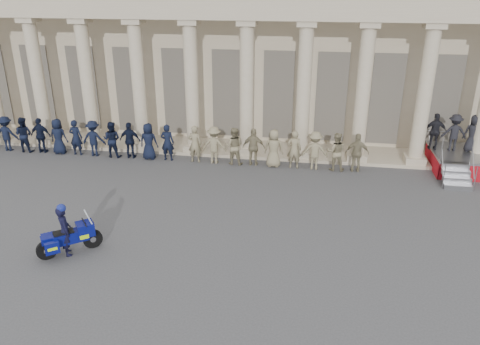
% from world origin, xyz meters
% --- Properties ---
extents(ground, '(90.00, 90.00, 0.00)m').
position_xyz_m(ground, '(0.00, 0.00, 0.00)').
color(ground, '#3E3E40').
rests_on(ground, ground).
extents(building, '(40.00, 12.50, 9.00)m').
position_xyz_m(building, '(-0.00, 14.74, 4.52)').
color(building, tan).
rests_on(building, ground).
extents(officer_rank, '(20.69, 0.66, 1.74)m').
position_xyz_m(officer_rank, '(-3.36, 6.82, 0.87)').
color(officer_rank, black).
rests_on(officer_rank, ground).
extents(reviewing_stand, '(4.97, 3.92, 2.47)m').
position_xyz_m(reviewing_stand, '(11.68, 7.89, 1.36)').
color(reviewing_stand, gray).
rests_on(reviewing_stand, ground).
extents(motorcycle, '(1.65, 1.45, 1.28)m').
position_xyz_m(motorcycle, '(-2.74, -1.54, 0.55)').
color(motorcycle, black).
rests_on(motorcycle, ground).
extents(rider, '(0.67, 0.70, 1.71)m').
position_xyz_m(rider, '(-2.83, -1.61, 0.85)').
color(rider, black).
rests_on(rider, ground).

